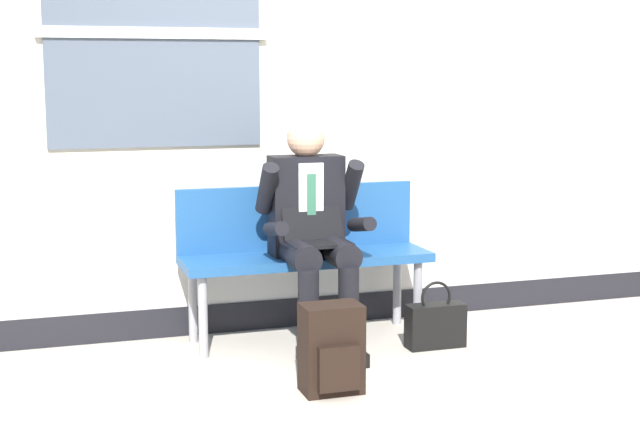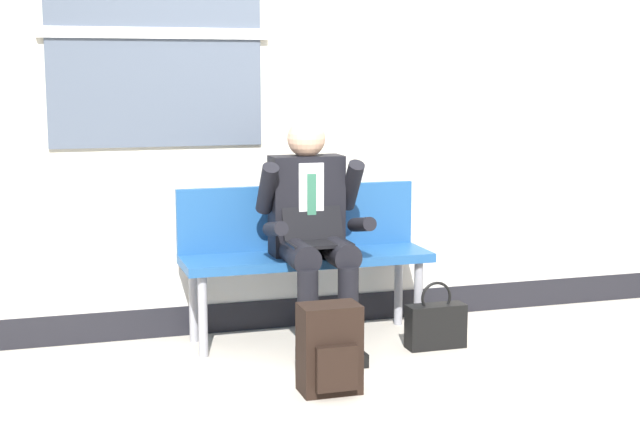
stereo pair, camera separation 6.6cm
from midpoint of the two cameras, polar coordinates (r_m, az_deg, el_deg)
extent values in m
plane|color=#B2A899|center=(5.05, 0.83, -8.56)|extent=(18.00, 18.00, 0.00)
cube|color=beige|center=(5.44, -1.21, 12.71)|extent=(5.35, 0.12, 1.88)
cube|color=beige|center=(5.51, -1.17, -1.17)|extent=(5.35, 0.12, 0.77)
cube|color=black|center=(5.61, -1.15, -5.90)|extent=(5.35, 0.14, 0.17)
cube|color=#4C5666|center=(5.20, -9.72, 10.86)|extent=(1.17, 0.02, 1.24)
cube|color=silver|center=(5.19, -9.71, 10.87)|extent=(1.25, 0.03, 0.06)
cube|color=navy|center=(5.19, -0.47, -2.76)|extent=(1.39, 0.42, 0.05)
cube|color=navy|center=(5.32, -1.03, -0.20)|extent=(1.39, 0.04, 0.37)
cylinder|color=gray|center=(4.96, -6.82, -6.28)|extent=(0.05, 0.05, 0.44)
cylinder|color=gray|center=(5.25, -7.42, -5.46)|extent=(0.05, 0.05, 0.44)
cylinder|color=gray|center=(5.31, 6.40, -5.28)|extent=(0.05, 0.05, 0.44)
cylinder|color=gray|center=(5.58, 5.17, -4.57)|extent=(0.05, 0.05, 0.44)
cylinder|color=black|center=(4.95, -0.99, -2.51)|extent=(0.15, 0.40, 0.15)
cylinder|color=black|center=(4.83, -0.36, -6.32)|extent=(0.11, 0.11, 0.49)
cube|color=black|center=(4.84, -0.15, -8.92)|extent=(0.10, 0.26, 0.07)
cylinder|color=black|center=(5.01, 1.43, -2.36)|extent=(0.15, 0.40, 0.15)
cylinder|color=black|center=(4.90, 2.12, -6.12)|extent=(0.11, 0.11, 0.49)
cube|color=black|center=(4.90, 2.34, -8.68)|extent=(0.10, 0.26, 0.07)
cube|color=black|center=(5.14, -0.47, 0.52)|extent=(0.40, 0.18, 0.55)
cube|color=silver|center=(5.04, -0.16, 0.93)|extent=(0.14, 0.01, 0.38)
cube|color=#2D664C|center=(5.04, -0.14, 0.59)|extent=(0.05, 0.01, 0.33)
sphere|color=tan|center=(5.10, -0.48, 4.63)|extent=(0.21, 0.21, 0.21)
cylinder|color=black|center=(4.99, -2.88, 1.54)|extent=(0.09, 0.25, 0.30)
cylinder|color=black|center=(4.86, -2.37, -0.95)|extent=(0.08, 0.27, 0.12)
cylinder|color=black|center=(5.13, 2.32, 1.74)|extent=(0.09, 0.25, 0.30)
cylinder|color=black|center=(5.00, 2.95, -0.68)|extent=(0.08, 0.27, 0.12)
cube|color=black|center=(4.94, 0.33, -1.87)|extent=(0.33, 0.22, 0.02)
cube|color=black|center=(5.04, -0.11, -0.38)|extent=(0.33, 0.08, 0.21)
cube|color=black|center=(4.41, 1.01, -8.28)|extent=(0.28, 0.18, 0.42)
cube|color=black|center=(4.33, 1.47, -9.49)|extent=(0.20, 0.04, 0.21)
cube|color=black|center=(5.16, 7.48, -6.87)|extent=(0.32, 0.12, 0.24)
torus|color=black|center=(5.12, 7.52, -5.14)|extent=(0.18, 0.02, 0.18)
camera|label=1|loc=(0.03, -89.62, 0.06)|focal=52.15mm
camera|label=2|loc=(0.03, 90.38, -0.06)|focal=52.15mm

